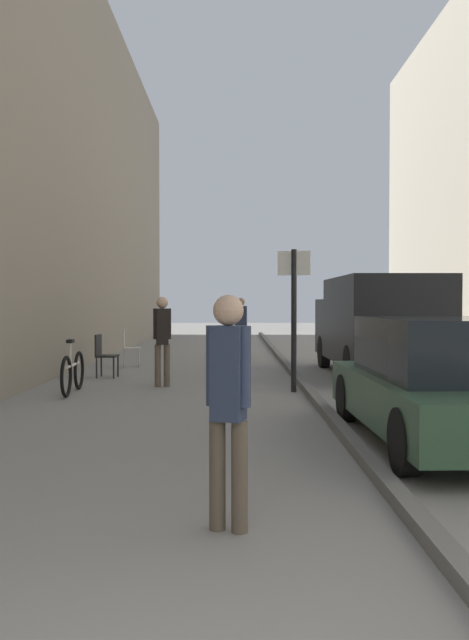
{
  "coord_description": "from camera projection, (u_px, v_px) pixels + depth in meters",
  "views": [
    {
      "loc": [
        0.25,
        -1.56,
        1.62
      ],
      "look_at": [
        0.31,
        13.66,
        1.23
      ],
      "focal_mm": 36.63,
      "sensor_mm": 36.0,
      "label": 1
    }
  ],
  "objects": [
    {
      "name": "parked_car",
      "position": [
        438.0,
        381.0,
        7.57
      ],
      "size": [
        1.92,
        4.24,
        1.45
      ],
      "rotation": [
        0.0,
        0.0,
        0.02
      ],
      "color": "#335138",
      "rests_on": "ground_plane"
    },
    {
      "name": "delivery_van",
      "position": [
        374.0,
        323.0,
        14.53
      ],
      "size": [
        2.09,
        5.24,
        2.18
      ],
      "rotation": [
        0.0,
        0.0,
        0.01
      ],
      "color": "black",
      "rests_on": "ground_plane"
    },
    {
      "name": "cafe_chair_by_doorway",
      "position": [
        101.0,
        353.0,
        14.18
      ],
      "size": [
        0.47,
        0.47,
        0.94
      ],
      "rotation": [
        0.0,
        0.0,
        4.64
      ],
      "color": "black",
      "rests_on": "ground_plane"
    },
    {
      "name": "pedestrian_main_foreground",
      "position": [
        238.0,
        324.0,
        18.52
      ],
      "size": [
        0.35,
        0.23,
        1.77
      ],
      "rotation": [
        0.0,
        0.0,
        -0.09
      ],
      "color": "black",
      "rests_on": "ground_plane"
    },
    {
      "name": "cafe_chair_near_window",
      "position": [
        125.0,
        345.0,
        16.58
      ],
      "size": [
        0.49,
        0.49,
        0.94
      ],
      "rotation": [
        0.0,
        0.0,
        4.84
      ],
      "color": "#B7B2A8",
      "rests_on": "ground_plane"
    },
    {
      "name": "bicycle_leaning",
      "position": [
        70.0,
        372.0,
        11.7
      ],
      "size": [
        0.12,
        1.77,
        0.98
      ],
      "rotation": [
        0.0,
        0.0,
        0.03
      ],
      "color": "black",
      "rests_on": "ground_plane"
    },
    {
      "name": "ground_plane",
      "position": [
        220.0,
        381.0,
        13.6
      ],
      "size": [
        80.0,
        80.0,
        0.0
      ],
      "primitive_type": "plane",
      "color": "gray"
    },
    {
      "name": "kerb_strip",
      "position": [
        295.0,
        378.0,
        13.6
      ],
      "size": [
        0.16,
        40.0,
        0.12
      ],
      "primitive_type": "cube",
      "color": "#615F5B",
      "rests_on": "ground_plane"
    },
    {
      "name": "pedestrian_mid_block",
      "position": [
        226.0,
        395.0,
        4.62
      ],
      "size": [
        0.32,
        0.25,
        1.68
      ],
      "rotation": [
        0.0,
        0.0,
        -0.35
      ],
      "color": "brown",
      "rests_on": "ground_plane"
    },
    {
      "name": "pedestrian_far_crossing",
      "position": [
        160.0,
        335.0,
        12.61
      ],
      "size": [
        0.34,
        0.23,
        1.75
      ],
      "rotation": [
        0.0,
        0.0,
        0.19
      ],
      "color": "brown",
      "rests_on": "ground_plane"
    },
    {
      "name": "street_sign_post",
      "position": [
        291.0,
        307.0,
        11.87
      ],
      "size": [
        0.59,
        0.17,
        2.6
      ],
      "rotation": [
        0.0,
        0.0,
        2.9
      ],
      "color": "black",
      "rests_on": "ground_plane"
    }
  ]
}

